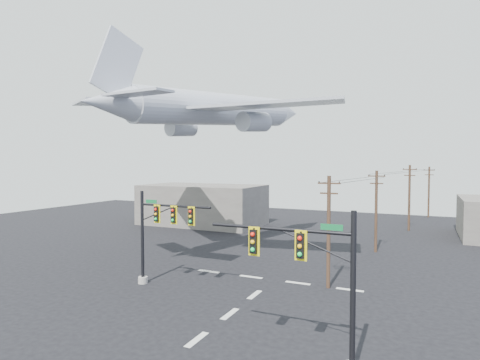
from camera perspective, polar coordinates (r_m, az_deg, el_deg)
The scene contains 11 objects.
ground at distance 23.15m, azimuth -6.18°, elevation -21.65°, with size 120.00×120.00×0.00m, color black.
lane_markings at distance 27.51m, azimuth -0.16°, elevation -17.59°, with size 14.00×21.20×0.01m.
signal_mast_near at distance 19.17m, azimuth 11.09°, elevation -14.21°, with size 7.38×0.81×7.37m.
signal_mast_far at distance 31.41m, azimuth -11.61°, elevation -7.41°, with size 6.46×0.80×7.26m.
utility_pole_a at distance 30.98m, azimuth 12.49°, elevation -6.90°, with size 1.70×0.28×8.47m.
utility_pole_b at distance 44.58m, azimuth 18.79°, elevation -4.00°, with size 1.74×0.29×8.61m.
utility_pole_c at distance 60.17m, azimuth 22.94°, elevation -2.15°, with size 1.86×0.42×9.11m.
utility_pole_d at distance 76.07m, azimuth 25.27°, elevation -1.40°, with size 1.77×0.61×8.74m.
power_lines at distance 53.01m, azimuth 21.52°, elevation 0.91°, with size 8.70×46.05×0.37m.
airliner at distance 40.37m, azimuth -3.28°, elevation 9.92°, with size 26.71×28.74×7.80m.
building_left at distance 61.77m, azimuth -5.35°, elevation -3.49°, with size 18.00×10.00×6.00m, color slate.
Camera 1 is at (10.93, -18.07, 9.48)m, focal length 30.00 mm.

